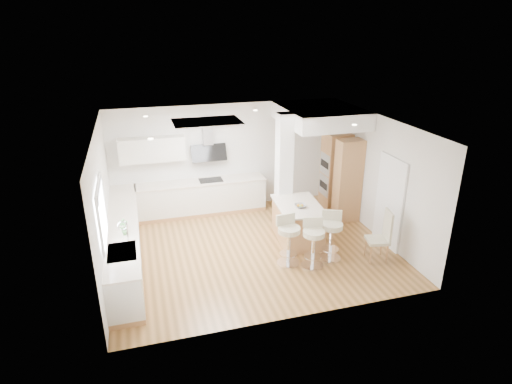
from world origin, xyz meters
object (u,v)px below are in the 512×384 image
object	(u,v)px
bar_stool_c	(331,233)
bar_stool_b	(313,241)
peninsula	(298,222)
bar_stool_a	(288,238)
dining_chair	(383,234)

from	to	relation	value
bar_stool_c	bar_stool_b	bearing A→B (deg)	-137.64
peninsula	bar_stool_b	size ratio (longest dim) A/B	1.47
bar_stool_a	bar_stool_b	distance (m)	0.51
bar_stool_a	dining_chair	bearing A→B (deg)	-18.49
bar_stool_a	bar_stool_c	bearing A→B (deg)	-10.88
bar_stool_c	peninsula	bearing A→B (deg)	132.36
dining_chair	peninsula	bearing A→B (deg)	148.21
bar_stool_a	dining_chair	world-z (taller)	dining_chair
bar_stool_a	peninsula	bearing A→B (deg)	51.27
peninsula	bar_stool_b	bearing A→B (deg)	-91.03
bar_stool_c	dining_chair	size ratio (longest dim) A/B	0.95
bar_stool_a	bar_stool_c	xyz separation A→B (m)	(0.93, -0.06, -0.01)
bar_stool_b	bar_stool_c	distance (m)	0.51
bar_stool_b	dining_chair	xyz separation A→B (m)	(1.50, -0.15, 0.01)
bar_stool_b	dining_chair	distance (m)	1.50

